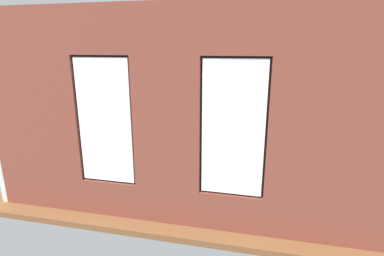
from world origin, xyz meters
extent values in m
cube|color=brown|center=(0.00, 0.00, -0.05)|extent=(6.61, 5.57, 0.10)
cube|color=brown|center=(-2.20, 2.41, 1.59)|extent=(1.61, 0.16, 3.18)
cube|color=brown|center=(0.00, 2.41, 1.59)|extent=(0.98, 0.16, 3.18)
cube|color=brown|center=(2.20, 2.41, 1.59)|extent=(1.61, 0.16, 3.18)
cube|color=brown|center=(-0.94, 2.41, 0.29)|extent=(0.90, 0.16, 0.58)
cube|color=brown|center=(-0.94, 2.41, 2.84)|extent=(0.90, 0.16, 0.68)
cube|color=white|center=(-0.94, 2.45, 1.54)|extent=(0.84, 0.03, 1.87)
cube|color=#38281E|center=(-0.94, 2.39, 1.54)|extent=(0.90, 0.04, 1.93)
cube|color=brown|center=(0.94, 2.41, 0.29)|extent=(0.90, 0.16, 0.58)
cube|color=brown|center=(0.94, 2.41, 2.84)|extent=(0.90, 0.16, 0.68)
cube|color=white|center=(0.94, 2.45, 1.54)|extent=(0.84, 0.03, 1.87)
cube|color=#38281E|center=(0.94, 2.39, 1.54)|extent=(0.90, 0.04, 1.93)
cube|color=#A87547|center=(0.00, 2.31, 0.55)|extent=(2.98, 0.24, 0.06)
cube|color=black|center=(0.00, 2.32, 1.84)|extent=(0.42, 0.03, 0.52)
cube|color=teal|center=(0.00, 2.30, 1.84)|extent=(0.36, 0.01, 0.46)
cube|color=silver|center=(2.95, 0.20, 1.59)|extent=(0.10, 4.57, 3.18)
cube|color=black|center=(-0.10, 1.71, 0.21)|extent=(1.89, 0.85, 0.42)
cube|color=black|center=(-0.10, 2.03, 0.61)|extent=(1.89, 0.24, 0.38)
cube|color=black|center=(-0.94, 1.71, 0.52)|extent=(0.22, 0.85, 0.24)
cube|color=black|center=(0.73, 1.71, 0.52)|extent=(0.22, 0.85, 0.24)
cube|color=black|center=(-0.46, 1.67, 0.48)|extent=(0.67, 0.65, 0.12)
cube|color=black|center=(0.26, 1.67, 0.48)|extent=(0.67, 0.65, 0.12)
cube|color=black|center=(-2.25, 0.60, 0.21)|extent=(0.91, 2.05, 0.42)
cube|color=black|center=(-2.58, 0.61, 0.61)|extent=(0.30, 2.03, 0.38)
cube|color=black|center=(-2.28, -0.30, 0.52)|extent=(0.86, 0.24, 0.24)
cube|color=black|center=(-2.23, 1.50, 0.52)|extent=(0.86, 0.24, 0.24)
cube|color=black|center=(-2.23, 0.20, 0.48)|extent=(0.67, 0.75, 0.12)
cube|color=black|center=(-2.20, 0.99, 0.48)|extent=(0.67, 0.75, 0.12)
cube|color=tan|center=(0.32, 0.06, 0.43)|extent=(1.28, 0.87, 0.04)
cube|color=tan|center=(-0.27, -0.32, 0.21)|extent=(0.07, 0.07, 0.41)
cube|color=tan|center=(0.90, -0.32, 0.21)|extent=(0.07, 0.07, 0.41)
cube|color=tan|center=(-0.27, 0.44, 0.21)|extent=(0.07, 0.07, 0.41)
cube|color=tan|center=(0.90, 0.44, 0.21)|extent=(0.07, 0.07, 0.41)
cylinder|color=silver|center=(0.48, -0.05, 0.51)|extent=(0.09, 0.09, 0.11)
cylinder|color=#B7333D|center=(-0.04, -0.09, 0.51)|extent=(0.08, 0.08, 0.13)
cylinder|color=#9E5638|center=(0.22, 0.19, 0.50)|extent=(0.12, 0.12, 0.10)
sphere|color=#3D8E42|center=(0.22, 0.19, 0.62)|extent=(0.14, 0.14, 0.14)
cube|color=#B2B2B7|center=(0.70, 0.19, 0.46)|extent=(0.10, 0.18, 0.02)
cube|color=black|center=(2.65, -0.05, 0.28)|extent=(0.95, 0.42, 0.57)
cube|color=black|center=(2.65, -0.05, 0.59)|extent=(0.53, 0.20, 0.05)
cube|color=black|center=(2.65, -0.05, 0.65)|extent=(0.06, 0.04, 0.06)
cube|color=black|center=(2.65, -0.05, 1.04)|extent=(1.21, 0.04, 0.72)
cube|color=black|center=(2.65, -0.07, 1.04)|extent=(1.16, 0.01, 0.67)
cylinder|color=olive|center=(0.40, -1.47, 0.14)|extent=(0.52, 0.52, 0.28)
ellipsoid|color=silver|center=(0.40, -1.47, 0.48)|extent=(1.17, 1.17, 0.47)
ellipsoid|color=navy|center=(0.49, -1.47, 0.60)|extent=(0.44, 0.44, 0.18)
cylinder|color=#47423D|center=(2.35, -1.74, 0.17)|extent=(0.37, 0.37, 0.35)
cylinder|color=brown|center=(2.35, -1.74, 0.42)|extent=(0.05, 0.05, 0.15)
ellipsoid|color=#286B2D|center=(2.35, -1.74, 0.71)|extent=(0.64, 0.64, 0.43)
cylinder|color=#47423D|center=(-2.45, 1.86, 0.16)|extent=(0.33, 0.33, 0.31)
cylinder|color=brown|center=(-2.45, 1.86, 0.56)|extent=(0.06, 0.06, 0.51)
cone|color=#337F38|center=(-2.26, 1.83, 0.99)|extent=(0.50, 0.21, 0.44)
cone|color=#337F38|center=(-2.36, 1.99, 1.02)|extent=(0.36, 0.44, 0.49)
cone|color=#337F38|center=(-2.50, 1.99, 1.03)|extent=(0.26, 0.43, 0.51)
cone|color=#337F38|center=(-2.60, 1.91, 1.03)|extent=(0.44, 0.26, 0.50)
cone|color=#337F38|center=(-2.57, 1.78, 1.04)|extent=(0.40, 0.33, 0.51)
cone|color=#337F38|center=(-2.51, 1.69, 1.01)|extent=(0.27, 0.47, 0.48)
cone|color=#337F38|center=(-2.34, 1.69, 0.98)|extent=(0.40, 0.48, 0.44)
cylinder|color=beige|center=(-1.50, 1.71, 0.14)|extent=(0.23, 0.23, 0.28)
cylinder|color=brown|center=(-1.50, 1.71, 0.55)|extent=(0.04, 0.04, 0.55)
cone|color=#3D8E42|center=(-1.33, 1.72, 1.05)|extent=(0.49, 0.21, 0.55)
cone|color=#3D8E42|center=(-1.40, 1.90, 1.01)|extent=(0.39, 0.56, 0.50)
cone|color=#3D8E42|center=(-1.59, 1.89, 1.01)|extent=(0.39, 0.56, 0.51)
cone|color=#3D8E42|center=(-1.71, 1.71, 1.01)|extent=(0.54, 0.19, 0.50)
cone|color=#3D8E42|center=(-1.57, 1.53, 1.03)|extent=(0.36, 0.55, 0.52)
cone|color=#3D8E42|center=(-1.42, 1.51, 1.01)|extent=(0.36, 0.57, 0.50)
cylinder|color=#47423D|center=(-0.62, -1.02, 0.10)|extent=(0.20, 0.20, 0.21)
cylinder|color=brown|center=(-0.62, -1.02, 0.25)|extent=(0.03, 0.03, 0.08)
ellipsoid|color=#3D8E42|center=(-0.62, -1.02, 0.45)|extent=(0.48, 0.48, 0.31)
cylinder|color=#47423D|center=(-1.90, -0.86, 0.08)|extent=(0.18, 0.18, 0.16)
cylinder|color=brown|center=(-1.90, -0.86, 0.24)|extent=(0.03, 0.03, 0.16)
ellipsoid|color=#3D8E42|center=(-1.90, -0.86, 0.44)|extent=(0.27, 0.27, 0.23)
camera|label=1|loc=(-1.28, 6.32, 2.62)|focal=28.00mm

